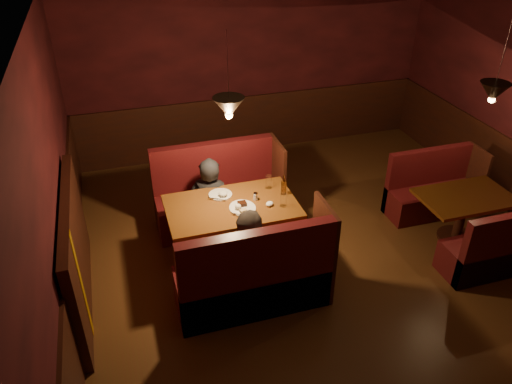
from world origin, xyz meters
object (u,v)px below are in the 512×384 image
object	(u,v)px
main_table	(234,218)
second_table	(463,207)
main_bench_near	(256,282)
diner_a	(210,187)
second_bench_near	(499,251)
main_bench_far	(219,199)
second_bench_far	(431,192)
diner_b	(253,244)

from	to	relation	value
main_table	second_table	world-z (taller)	main_table
main_bench_near	diner_a	xyz separation A→B (m)	(-0.17, 1.45, 0.39)
second_bench_near	diner_a	xyz separation A→B (m)	(-3.14, 1.72, 0.46)
main_bench_far	second_bench_near	world-z (taller)	main_bench_far
main_table	main_bench_near	bearing A→B (deg)	-88.98
main_table	main_bench_near	size ratio (longest dim) A/B	0.91
second_bench_far	main_table	bearing A→B (deg)	-174.85
second_table	diner_b	bearing A→B (deg)	-175.41
diner_a	diner_b	world-z (taller)	diner_a
second_table	second_bench_far	distance (m)	0.73
main_bench_near	second_bench_near	xyz separation A→B (m)	(2.97, -0.27, -0.07)
diner_a	second_bench_near	bearing A→B (deg)	175.67
second_table	main_bench_far	bearing A→B (deg)	155.98
second_bench_far	second_bench_near	xyz separation A→B (m)	(0.00, -1.41, 0.00)
second_bench_far	second_bench_near	world-z (taller)	same
main_bench_near	second_table	world-z (taller)	main_bench_near
main_bench_near	second_bench_far	distance (m)	3.18
second_bench_near	diner_b	xyz separation A→B (m)	(-2.94, 0.47, 0.43)
main_table	main_bench_far	world-z (taller)	main_bench_far
main_bench_near	diner_b	world-z (taller)	diner_b
second_table	diner_b	xyz separation A→B (m)	(-2.91, -0.23, 0.23)
main_bench_far	diner_a	bearing A→B (deg)	-120.08
main_bench_near	diner_a	size ratio (longest dim) A/B	1.11
second_bench_near	diner_b	bearing A→B (deg)	170.88
second_bench_far	second_table	bearing A→B (deg)	-92.20
main_table	main_bench_near	world-z (taller)	main_bench_near
main_bench_far	diner_a	size ratio (longest dim) A/B	1.11
main_table	second_bench_far	distance (m)	3.01
main_bench_far	main_table	bearing A→B (deg)	-91.03
main_bench_near	second_bench_far	bearing A→B (deg)	21.11
main_table	diner_b	bearing A→B (deg)	-86.40
main_bench_near	second_table	size ratio (longest dim) A/B	1.43
main_bench_far	second_table	xyz separation A→B (m)	(2.94, -1.31, 0.13)
main_bench_near	diner_a	bearing A→B (deg)	96.76
main_table	second_bench_near	world-z (taller)	main_table
second_table	diner_b	world-z (taller)	diner_b
second_bench_far	main_bench_far	bearing A→B (deg)	168.49
main_bench_near	diner_a	distance (m)	1.51
main_table	main_bench_far	bearing A→B (deg)	88.97
main_bench_near	diner_a	world-z (taller)	diner_a
main_bench_far	main_bench_near	bearing A→B (deg)	-90.00
main_bench_near	main_table	bearing A→B (deg)	91.02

